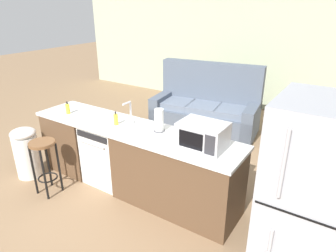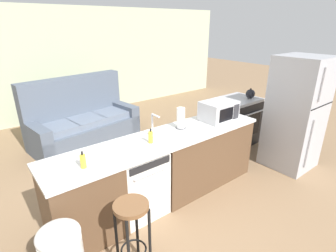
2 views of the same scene
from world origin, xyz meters
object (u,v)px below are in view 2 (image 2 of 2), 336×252
soap_bottle (151,137)px  dish_soap_bottle (83,161)px  dishwasher (137,182)px  couch (82,123)px  microwave (219,111)px  bar_stool (132,223)px  stove_range (236,121)px  refrigerator (296,114)px  paper_towel_roll (181,118)px  kettle (250,94)px

soap_bottle → dish_soap_bottle: same height
dishwasher → soap_bottle: bearing=-10.5°
dish_soap_bottle → couch: 2.77m
microwave → bar_stool: size_ratio=0.68×
dishwasher → stove_range: bearing=11.9°
refrigerator → soap_bottle: refrigerator is taller
paper_towel_roll → couch: bearing=102.1°
microwave → dishwasher: bearing=179.9°
kettle → couch: bearing=141.0°
microwave → couch: bearing=114.9°
refrigerator → kettle: size_ratio=8.67×
dish_soap_bottle → kettle: kettle is taller
stove_range → refrigerator: refrigerator is taller
soap_bottle → paper_towel_roll: bearing=12.9°
soap_bottle → kettle: kettle is taller
stove_range → microwave: size_ratio=1.80×
dishwasher → bar_stool: (-0.48, -0.68, 0.11)m
paper_towel_roll → soap_bottle: paper_towel_roll is taller
stove_range → paper_towel_roll: size_ratio=3.19×
kettle → bar_stool: bearing=-161.2°
paper_towel_roll → dish_soap_bottle: 1.43m
dishwasher → couch: size_ratio=0.40×
dishwasher → paper_towel_roll: (0.77, 0.10, 0.62)m
dishwasher → bar_stool: size_ratio=1.14×
bar_stool → soap_bottle: bearing=44.1°
stove_range → soap_bottle: (-2.41, -0.58, 0.52)m
paper_towel_roll → refrigerator: bearing=-19.4°
dishwasher → paper_towel_roll: paper_towel_roll is taller
dish_soap_bottle → bar_stool: size_ratio=0.24×
refrigerator → soap_bottle: size_ratio=10.10×
refrigerator → soap_bottle: bearing=168.0°
dishwasher → refrigerator: bearing=-11.9°
microwave → soap_bottle: bearing=-178.4°
kettle → bar_stool: size_ratio=0.28×
microwave → kettle: 1.43m
refrigerator → dish_soap_bottle: bearing=172.1°
dish_soap_bottle → couch: bearing=70.3°
stove_range → kettle: (0.17, -0.13, 0.53)m
soap_bottle → couch: bearing=88.3°
dish_soap_bottle → bar_stool: dish_soap_bottle is taller
refrigerator → soap_bottle: 2.47m
stove_range → microwave: (-1.20, -0.55, 0.59)m
soap_bottle → bar_stool: bearing=-135.9°
bar_stool → couch: couch is taller
dishwasher → kettle: size_ratio=4.10×
soap_bottle → refrigerator: bearing=-12.0°
kettle → stove_range: bearing=143.3°
paper_towel_roll → bar_stool: size_ratio=0.38×
dishwasher → couch: 2.46m
stove_range → microwave: microwave is taller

